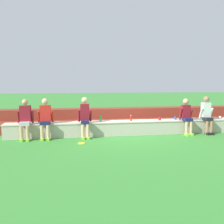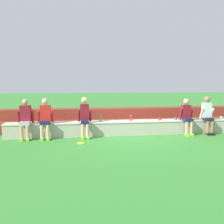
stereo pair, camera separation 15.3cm
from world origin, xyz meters
name	(u,v)px [view 2 (the right image)]	position (x,y,z in m)	size (l,w,h in m)	color
ground_plane	(128,136)	(0.00, 0.00, 0.00)	(80.00, 80.00, 0.00)	#388433
stone_seating_wall	(127,127)	(0.00, 0.27, 0.28)	(8.80, 0.57, 0.52)	#B7AF9E
brick_bleachers	(121,120)	(0.00, 1.62, 0.35)	(11.47, 1.45, 0.85)	maroon
person_far_left	(25,118)	(-3.60, -0.01, 0.74)	(0.54, 0.53, 1.39)	tan
person_left_of_center	(45,117)	(-2.94, 0.02, 0.76)	(0.54, 0.57, 1.40)	#DBAD89
person_center	(85,116)	(-1.58, -0.04, 0.76)	(0.49, 0.54, 1.43)	#DBAD89
person_right_of_center	(187,115)	(2.23, -0.03, 0.72)	(0.50, 0.57, 1.35)	tan
person_far_right	(208,114)	(3.05, -0.03, 0.77)	(0.50, 0.55, 1.43)	#996B4C
water_bottle_near_right	(101,118)	(-0.99, 0.26, 0.65)	(0.07, 0.07, 0.28)	green
water_bottle_center_gap	(131,118)	(0.15, 0.21, 0.62)	(0.06, 0.06, 0.22)	red
plastic_cup_left_end	(221,118)	(3.77, 0.22, 0.57)	(0.09, 0.09, 0.10)	white
plastic_cup_middle	(160,119)	(1.27, 0.23, 0.58)	(0.09, 0.09, 0.12)	red
plastic_cup_right_end	(176,118)	(1.92, 0.28, 0.58)	(0.09, 0.09, 0.11)	blue
frisbee	(81,143)	(-1.74, -0.87, 0.01)	(0.24, 0.24, 0.02)	yellow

